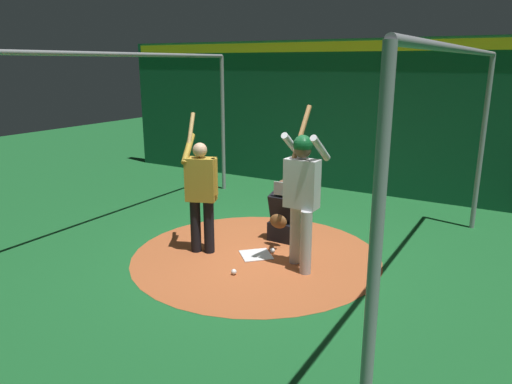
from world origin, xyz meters
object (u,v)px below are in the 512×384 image
object	(u,v)px
batter	(302,189)
baseball_1	(234,272)
home_plate	(256,255)
catcher	(283,217)
baseball_0	(272,250)
visitor	(201,190)

from	to	relation	value
batter	baseball_1	xyz separation A→B (m)	(0.66, -0.64, -1.06)
home_plate	batter	distance (m)	1.31
home_plate	baseball_1	world-z (taller)	baseball_1
catcher	baseball_1	world-z (taller)	catcher
catcher	baseball_1	xyz separation A→B (m)	(1.46, 0.03, -0.34)
catcher	baseball_0	size ratio (longest dim) A/B	13.12
baseball_1	baseball_0	bearing A→B (deg)	174.64
home_plate	baseball_0	distance (m)	0.26
visitor	baseball_1	distance (m)	1.30
catcher	visitor	distance (m)	1.41
catcher	visitor	bearing A→B (deg)	-38.34
baseball_0	visitor	bearing A→B (deg)	-63.54
home_plate	baseball_1	xyz separation A→B (m)	(0.70, 0.08, 0.03)
home_plate	baseball_0	size ratio (longest dim) A/B	5.68
catcher	baseball_0	bearing A→B (deg)	11.56
home_plate	catcher	world-z (taller)	catcher
catcher	batter	bearing A→B (deg)	39.99
catcher	visitor	xyz separation A→B (m)	(1.01, -0.80, 0.55)
catcher	visitor	world-z (taller)	visitor
home_plate	baseball_1	bearing A→B (deg)	6.26
baseball_1	catcher	bearing A→B (deg)	-178.82
batter	visitor	size ratio (longest dim) A/B	1.08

